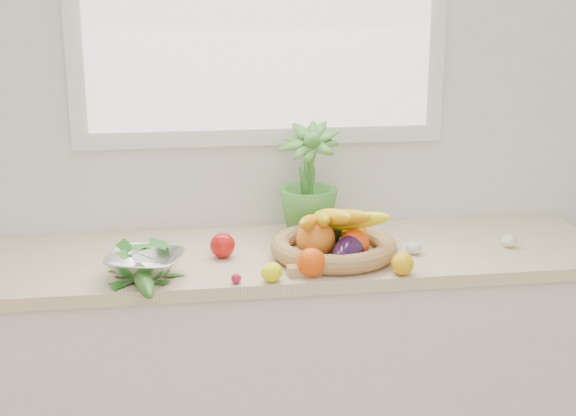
{
  "coord_description": "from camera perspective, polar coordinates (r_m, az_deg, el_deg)",
  "views": [
    {
      "loc": [
        -0.31,
        -0.53,
        1.75
      ],
      "look_at": [
        0.05,
        1.93,
        1.05
      ],
      "focal_mm": 50.0,
      "sensor_mm": 36.0,
      "label": 1
    }
  ],
  "objects": [
    {
      "name": "apple",
      "position": [
        2.57,
        -4.68,
        -2.67
      ],
      "size": [
        0.09,
        0.09,
        0.08
      ],
      "primitive_type": "sphere",
      "rotation": [
        0.0,
        0.0,
        -0.14
      ],
      "color": "red",
      "rests_on": "countertop"
    },
    {
      "name": "counter_cabinet",
      "position": [
        2.83,
        -1.09,
        -12.12
      ],
      "size": [
        2.2,
        0.58,
        0.86
      ],
      "primitive_type": "cube",
      "color": "silver",
      "rests_on": "ground"
    },
    {
      "name": "radish",
      "position": [
        2.36,
        -3.71,
        -5.02
      ],
      "size": [
        0.04,
        0.04,
        0.03
      ],
      "primitive_type": "sphere",
      "rotation": [
        0.0,
        0.0,
        0.39
      ],
      "color": "#B61637",
      "rests_on": "countertop"
    },
    {
      "name": "potted_herb",
      "position": [
        2.74,
        1.44,
        2.11
      ],
      "size": [
        0.28,
        0.28,
        0.38
      ],
      "primitive_type": "imported",
      "rotation": [
        0.0,
        0.0,
        -0.4
      ],
      "color": "#428630",
      "rests_on": "countertop"
    },
    {
      "name": "fruit_basket",
      "position": [
        2.57,
        3.22,
        -2.31
      ],
      "size": [
        0.49,
        0.49,
        0.2
      ],
      "color": "#A67E4A",
      "rests_on": "countertop"
    },
    {
      "name": "eggplant",
      "position": [
        2.51,
        4.44,
        -3.01
      ],
      "size": [
        0.19,
        0.25,
        0.09
      ],
      "primitive_type": "ellipsoid",
      "rotation": [
        0.0,
        0.0,
        -0.51
      ],
      "color": "#230D32",
      "rests_on": "countertop"
    },
    {
      "name": "orange_loose",
      "position": [
        2.4,
        1.67,
        -3.88
      ],
      "size": [
        0.09,
        0.09,
        0.09
      ],
      "primitive_type": "sphere",
      "rotation": [
        0.0,
        0.0,
        -0.06
      ],
      "color": "#EC4807",
      "rests_on": "countertop"
    },
    {
      "name": "back_wall",
      "position": [
        2.83,
        -1.96,
        7.57
      ],
      "size": [
        4.5,
        0.02,
        2.7
      ],
      "primitive_type": "cube",
      "color": "white",
      "rests_on": "ground"
    },
    {
      "name": "lemon_b",
      "position": [
        2.36,
        -1.16,
        -4.59
      ],
      "size": [
        0.09,
        0.09,
        0.06
      ],
      "primitive_type": "ellipsoid",
      "rotation": [
        0.0,
        0.0,
        -0.72
      ],
      "color": "#F9FC0D",
      "rests_on": "countertop"
    },
    {
      "name": "colander_with_spinach",
      "position": [
        2.42,
        -10.14,
        -3.53
      ],
      "size": [
        0.28,
        0.28,
        0.12
      ],
      "color": "white",
      "rests_on": "countertop"
    },
    {
      "name": "ginger",
      "position": [
        2.42,
        1.15,
        -4.46
      ],
      "size": [
        0.1,
        0.05,
        0.03
      ],
      "primitive_type": "cube",
      "rotation": [
        0.0,
        0.0,
        0.07
      ],
      "color": "tan",
      "rests_on": "countertop"
    },
    {
      "name": "cucumber",
      "position": [
        2.35,
        -10.26,
        -5.06
      ],
      "size": [
        0.09,
        0.28,
        0.05
      ],
      "primitive_type": "ellipsoid",
      "rotation": [
        0.0,
        0.0,
        0.16
      ],
      "color": "#2C5819",
      "rests_on": "countertop"
    },
    {
      "name": "countertop",
      "position": [
        2.65,
        -1.14,
        -3.47
      ],
      "size": [
        2.24,
        0.62,
        0.04
      ],
      "primitive_type": "cube",
      "color": "beige",
      "rests_on": "counter_cabinet"
    },
    {
      "name": "garlic_a",
      "position": [
        2.66,
        3.94,
        -2.49
      ],
      "size": [
        0.06,
        0.06,
        0.04
      ],
      "primitive_type": "ellipsoid",
      "rotation": [
        0.0,
        0.0,
        -0.24
      ],
      "color": "white",
      "rests_on": "countertop"
    },
    {
      "name": "garlic_c",
      "position": [
        2.63,
        8.94,
        -2.83
      ],
      "size": [
        0.05,
        0.05,
        0.04
      ],
      "primitive_type": "ellipsoid",
      "rotation": [
        0.0,
        0.0,
        0.01
      ],
      "color": "beige",
      "rests_on": "countertop"
    },
    {
      "name": "lemon_c",
      "position": [
        2.43,
        1.41,
        -3.92
      ],
      "size": [
        0.09,
        0.1,
        0.06
      ],
      "primitive_type": "ellipsoid",
      "rotation": [
        0.0,
        0.0,
        0.32
      ],
      "color": "#DA9C0B",
      "rests_on": "countertop"
    },
    {
      "name": "lemon_a",
      "position": [
        2.44,
        8.14,
        -3.93
      ],
      "size": [
        0.08,
        0.1,
        0.07
      ],
      "primitive_type": "ellipsoid",
      "rotation": [
        0.0,
        0.0,
        -0.21
      ],
      "color": "#EEAD0C",
      "rests_on": "countertop"
    },
    {
      "name": "garlic_b",
      "position": [
        2.77,
        15.43,
        -2.28
      ],
      "size": [
        0.05,
        0.05,
        0.04
      ],
      "primitive_type": "ellipsoid",
      "rotation": [
        0.0,
        0.0,
        -0.02
      ],
      "color": "white",
      "rests_on": "countertop"
    }
  ]
}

